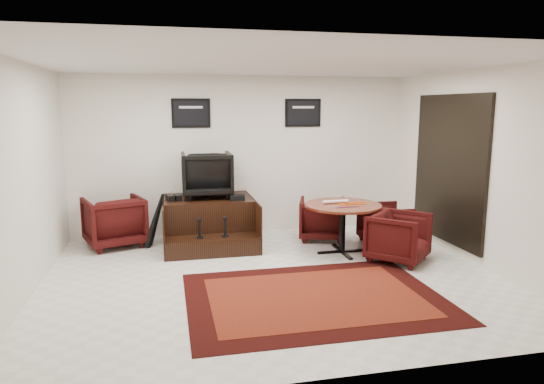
% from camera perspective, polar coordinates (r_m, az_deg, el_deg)
% --- Properties ---
extents(ground, '(6.00, 6.00, 0.00)m').
position_cam_1_polar(ground, '(6.60, 0.15, -10.02)').
color(ground, white).
rests_on(ground, ground).
extents(room_shell, '(6.02, 5.02, 2.81)m').
position_cam_1_polar(room_shell, '(6.43, 3.48, 5.77)').
color(room_shell, silver).
rests_on(room_shell, ground).
extents(area_rug, '(3.04, 2.28, 0.01)m').
position_cam_1_polar(area_rug, '(5.96, 5.03, -12.22)').
color(area_rug, black).
rests_on(area_rug, ground).
extents(shine_podium, '(1.48, 1.53, 0.76)m').
position_cam_1_polar(shine_podium, '(8.17, -7.46, -3.59)').
color(shine_podium, black).
rests_on(shine_podium, ground).
extents(shine_chair, '(0.83, 0.78, 0.84)m').
position_cam_1_polar(shine_chair, '(8.16, -7.69, 2.34)').
color(shine_chair, black).
rests_on(shine_chair, shine_podium).
extents(shoes_pair, '(0.27, 0.29, 0.09)m').
position_cam_1_polar(shoes_pair, '(8.00, -11.50, -0.63)').
color(shoes_pair, black).
rests_on(shoes_pair, shine_podium).
extents(polish_kit, '(0.25, 0.19, 0.08)m').
position_cam_1_polar(polish_kit, '(7.88, -4.10, -0.66)').
color(polish_kit, black).
rests_on(polish_kit, shine_podium).
extents(umbrella_black, '(0.34, 0.13, 0.91)m').
position_cam_1_polar(umbrella_black, '(8.05, -13.67, -3.22)').
color(umbrella_black, black).
rests_on(umbrella_black, ground).
extents(umbrella_hooked, '(0.32, 0.12, 0.87)m').
position_cam_1_polar(umbrella_hooked, '(8.19, -13.45, -3.13)').
color(umbrella_hooked, black).
rests_on(umbrella_hooked, ground).
extents(armchair_side, '(1.10, 1.07, 0.90)m').
position_cam_1_polar(armchair_side, '(8.34, -18.09, -3.03)').
color(armchair_side, black).
rests_on(armchair_side, ground).
extents(meeting_table, '(1.18, 1.18, 0.77)m').
position_cam_1_polar(meeting_table, '(7.58, 8.33, -2.12)').
color(meeting_table, '#4B190A').
rests_on(meeting_table, ground).
extents(table_chair_back, '(0.95, 0.92, 0.78)m').
position_cam_1_polar(table_chair_back, '(8.38, 5.93, -2.92)').
color(table_chair_back, black).
rests_on(table_chair_back, ground).
extents(table_chair_window, '(0.68, 0.73, 0.74)m').
position_cam_1_polar(table_chair_window, '(8.27, 13.20, -3.46)').
color(table_chair_window, black).
rests_on(table_chair_window, ground).
extents(table_chair_corner, '(1.07, 1.07, 0.80)m').
position_cam_1_polar(table_chair_corner, '(7.39, 14.69, -4.89)').
color(table_chair_corner, black).
rests_on(table_chair_corner, ground).
extents(paper_roll, '(0.42, 0.07, 0.05)m').
position_cam_1_polar(paper_roll, '(7.62, 7.49, -1.12)').
color(paper_roll, silver).
rests_on(paper_roll, meeting_table).
extents(table_clutter, '(0.57, 0.33, 0.01)m').
position_cam_1_polar(table_clutter, '(7.55, 9.31, -1.44)').
color(table_clutter, orange).
rests_on(table_clutter, meeting_table).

